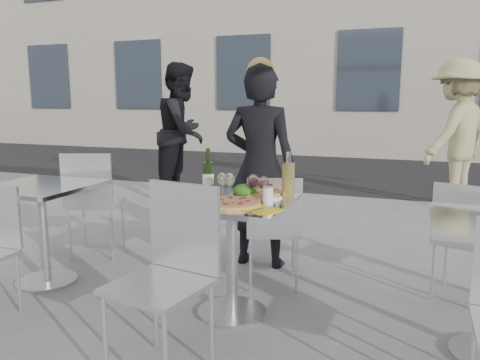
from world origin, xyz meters
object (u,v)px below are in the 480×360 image
(woman_diner, at_px, (260,167))
(wineglass_white_a, at_px, (222,180))
(side_chair_lfar, at_px, (92,196))
(sugar_shaker, at_px, (268,194))
(side_chair_rfar, at_px, (465,233))
(wineglass_red_a, at_px, (253,181))
(napkin_right, at_px, (264,210))
(pedestrian_b, at_px, (456,134))
(side_table_left, at_px, (42,213))
(main_table, at_px, (232,233))
(pedestrian_a, at_px, (182,132))
(pizza_near, at_px, (232,202))
(chair_far, at_px, (274,223))
(carafe, at_px, (288,179))
(wineglass_white_b, at_px, (229,180))
(salad_plate, at_px, (245,192))
(napkin_left, at_px, (182,203))
(chair_near, at_px, (171,262))
(wineglass_red_b, at_px, (263,184))
(wine_bottle, at_px, (208,175))
(pizza_far, at_px, (259,193))

(woman_diner, height_order, wineglass_white_a, woman_diner)
(side_chair_lfar, height_order, sugar_shaker, side_chair_lfar)
(side_chair_rfar, height_order, woman_diner, woman_diner)
(wineglass_red_a, xyz_separation_m, napkin_right, (0.16, -0.28, -0.11))
(pedestrian_b, bearing_deg, side_table_left, -6.86)
(main_table, xyz_separation_m, pedestrian_a, (-1.92, 3.08, 0.38))
(side_table_left, relative_size, wineglass_red_a, 4.76)
(napkin_right, bearing_deg, side_chair_rfar, 58.48)
(woman_diner, height_order, pizza_near, woman_diner)
(side_chair_rfar, bearing_deg, chair_far, 27.36)
(carafe, height_order, wineglass_white_b, carafe)
(pedestrian_a, bearing_deg, salad_plate, -149.74)
(side_table_left, xyz_separation_m, pedestrian_b, (3.04, 3.82, 0.39))
(wineglass_white_a, relative_size, napkin_left, 0.68)
(chair_near, height_order, side_chair_rfar, chair_near)
(pizza_near, xyz_separation_m, napkin_left, (-0.28, -0.09, -0.01))
(sugar_shaker, bearing_deg, side_chair_rfar, 30.23)
(chair_near, xyz_separation_m, side_chair_rfar, (1.46, 1.35, -0.07))
(chair_far, height_order, side_chair_rfar, chair_far)
(main_table, bearing_deg, pizza_near, -68.02)
(chair_near, bearing_deg, side_table_left, 165.07)
(wineglass_white_b, bearing_deg, salad_plate, 16.44)
(pizza_near, relative_size, napkin_right, 1.50)
(chair_near, xyz_separation_m, wineglass_red_b, (0.27, 0.68, 0.30))
(side_chair_rfar, distance_m, pedestrian_a, 4.11)
(pizza_near, height_order, napkin_left, pizza_near)
(side_chair_lfar, xyz_separation_m, wineglass_red_b, (1.71, -0.57, 0.31))
(chair_far, relative_size, wineglass_white_a, 5.31)
(salad_plate, bearing_deg, pedestrian_a, 123.47)
(pedestrian_a, height_order, napkin_right, pedestrian_a)
(side_chair_lfar, bearing_deg, pedestrian_b, -153.31)
(pedestrian_b, relative_size, carafe, 6.41)
(pedestrian_a, relative_size, wine_bottle, 6.26)
(wineglass_red_b, distance_m, napkin_right, 0.26)
(sugar_shaker, relative_size, napkin_right, 0.46)
(main_table, height_order, wineglass_white_a, wineglass_white_a)
(chair_far, bearing_deg, salad_plate, 59.22)
(salad_plate, height_order, sugar_shaker, sugar_shaker)
(chair_near, height_order, napkin_left, chair_near)
(napkin_right, bearing_deg, woman_diner, 129.09)
(pizza_near, distance_m, wineglass_red_b, 0.23)
(pedestrian_b, bearing_deg, woman_diner, 1.56)
(pizza_far, relative_size, wineglass_red_a, 2.19)
(side_table_left, xyz_separation_m, woman_diner, (1.38, 0.95, 0.28))
(chair_near, bearing_deg, side_chair_lfar, 148.87)
(pedestrian_b, relative_size, sugar_shaker, 17.38)
(main_table, relative_size, side_chair_rfar, 0.91)
(pedestrian_a, relative_size, napkin_right, 7.99)
(chair_far, bearing_deg, napkin_left, 43.19)
(pizza_near, height_order, napkin_right, pizza_near)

